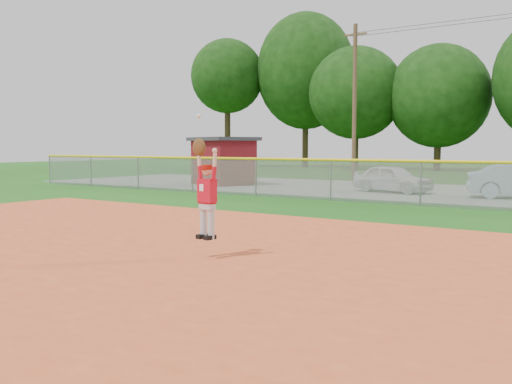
% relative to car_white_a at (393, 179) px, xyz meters
% --- Properties ---
extents(ground, '(120.00, 120.00, 0.00)m').
position_rel_car_white_a_xyz_m(ground, '(2.76, -14.61, -0.62)').
color(ground, '#195112').
rests_on(ground, ground).
extents(clay_infield, '(24.00, 16.00, 0.04)m').
position_rel_car_white_a_xyz_m(clay_infield, '(2.76, -17.61, -0.60)').
color(clay_infield, '#C94A24').
rests_on(clay_infield, ground).
extents(parking_strip, '(44.00, 10.00, 0.03)m').
position_rel_car_white_a_xyz_m(parking_strip, '(2.76, 1.39, -0.61)').
color(parking_strip, gray).
rests_on(parking_strip, ground).
extents(car_white_a, '(3.68, 2.06, 1.18)m').
position_rel_car_white_a_xyz_m(car_white_a, '(0.00, 0.00, 0.00)').
color(car_white_a, white).
rests_on(car_white_a, parking_strip).
extents(utility_shed, '(3.96, 3.52, 2.46)m').
position_rel_car_white_a_xyz_m(utility_shed, '(-9.08, -0.08, 0.63)').
color(utility_shed, '#5A0C11').
rests_on(utility_shed, ground).
extents(outfield_fence, '(40.06, 0.10, 1.55)m').
position_rel_car_white_a_xyz_m(outfield_fence, '(2.76, -4.61, 0.26)').
color(outfield_fence, gray).
rests_on(outfield_fence, ground).
extents(ballplayer, '(0.58, 0.26, 2.18)m').
position_rel_car_white_a_xyz_m(ballplayer, '(2.64, -15.64, 0.63)').
color(ballplayer, silver).
rests_on(ballplayer, ground).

